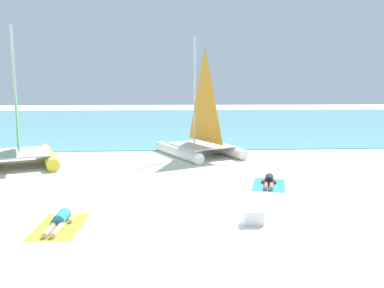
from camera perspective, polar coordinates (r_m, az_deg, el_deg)
The scene contains 9 objects.
ground_plane at distance 20.57m, azimuth -0.93°, elevation -1.17°, with size 120.00×120.00×0.00m, color silver.
ocean_water at distance 40.76m, azimuth -2.27°, elevation 3.54°, with size 120.00×40.00×0.05m, color #5BB2C1.
sailboat_white at distance 19.29m, azimuth 1.19°, elevation 0.88°, with size 4.55×5.40×6.00m.
sailboat_yellow at distance 18.51m, azimuth -24.50°, elevation -0.11°, with size 4.51×5.47×6.14m.
towel_left at distance 10.19m, azimuth -19.17°, elevation -11.49°, with size 1.10×1.90×0.01m, color yellow.
sunbather_left at distance 10.21m, azimuth -19.10°, elevation -10.70°, with size 0.55×1.56×0.30m.
towel_right at distance 13.83m, azimuth 11.42°, elevation -5.99°, with size 1.10×1.90×0.01m, color #338CD8.
sunbather_right at distance 13.86m, azimuth 11.44°, elevation -5.42°, with size 0.82×1.54×0.30m.
cooler_box at distance 9.86m, azimuth 9.08°, elevation -10.73°, with size 0.50×0.36×0.36m, color white.
Camera 1 is at (-0.94, -10.27, 3.37)m, focal length 35.67 mm.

